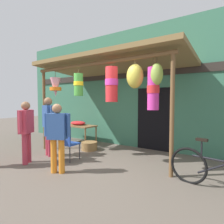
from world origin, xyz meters
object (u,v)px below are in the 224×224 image
at_px(folding_chair, 68,142).
at_px(customer_foreground, 26,127).
at_px(parked_bicycle, 218,172).
at_px(vendor_in_orange, 48,121).
at_px(wicker_basket_by_table, 89,146).
at_px(flower_heap_on_table, 78,123).
at_px(display_table, 77,127).
at_px(shopper_by_bananas, 57,133).

height_order(folding_chair, customer_foreground, customer_foreground).
height_order(parked_bicycle, customer_foreground, customer_foreground).
xyz_separation_m(folding_chair, vendor_in_orange, (-0.80, 0.02, 0.49)).
distance_m(wicker_basket_by_table, vendor_in_orange, 1.53).
distance_m(flower_heap_on_table, wicker_basket_by_table, 1.31).
distance_m(display_table, folding_chair, 2.09).
bearing_deg(vendor_in_orange, display_table, 106.10).
height_order(wicker_basket_by_table, parked_bicycle, parked_bicycle).
height_order(parked_bicycle, vendor_in_orange, vendor_in_orange).
height_order(wicker_basket_by_table, customer_foreground, customer_foreground).
height_order(folding_chair, parked_bicycle, parked_bicycle).
xyz_separation_m(customer_foreground, shopper_by_bananas, (1.15, 0.01, -0.03)).
bearing_deg(flower_heap_on_table, folding_chair, -53.73).
bearing_deg(wicker_basket_by_table, flower_heap_on_table, 151.31).
bearing_deg(parked_bicycle, vendor_in_orange, -176.75).
xyz_separation_m(display_table, shopper_by_bananas, (1.71, -2.37, 0.27)).
xyz_separation_m(display_table, customer_foreground, (0.56, -2.38, 0.30)).
distance_m(wicker_basket_by_table, customer_foreground, 2.08).
distance_m(wicker_basket_by_table, shopper_by_bananas, 2.12).
xyz_separation_m(folding_chair, customer_foreground, (-0.71, -0.72, 0.42)).
xyz_separation_m(flower_heap_on_table, folding_chair, (1.25, -1.71, -0.26)).
relative_size(folding_chair, shopper_by_bananas, 0.55).
relative_size(flower_heap_on_table, shopper_by_bananas, 0.41).
bearing_deg(display_table, shopper_by_bananas, -54.12).
height_order(flower_heap_on_table, vendor_in_orange, vendor_in_orange).
height_order(vendor_in_orange, shopper_by_bananas, vendor_in_orange).
relative_size(display_table, vendor_in_orange, 0.86).
xyz_separation_m(wicker_basket_by_table, parked_bicycle, (3.69, -0.89, 0.22)).
bearing_deg(shopper_by_bananas, parked_bicycle, 17.94).
distance_m(parked_bicycle, shopper_by_bananas, 3.20).
relative_size(display_table, customer_foreground, 0.92).
relative_size(display_table, parked_bicycle, 0.83).
distance_m(flower_heap_on_table, parked_bicycle, 4.93).
relative_size(folding_chair, vendor_in_orange, 0.50).
bearing_deg(parked_bicycle, shopper_by_bananas, -162.06).
xyz_separation_m(flower_heap_on_table, parked_bicycle, (4.70, -1.44, -0.41)).
relative_size(wicker_basket_by_table, shopper_by_bananas, 0.33).
bearing_deg(display_table, parked_bicycle, -16.53).
bearing_deg(flower_heap_on_table, display_table, -111.94).
height_order(customer_foreground, shopper_by_bananas, customer_foreground).
relative_size(flower_heap_on_table, folding_chair, 0.75).
height_order(flower_heap_on_table, shopper_by_bananas, shopper_by_bananas).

